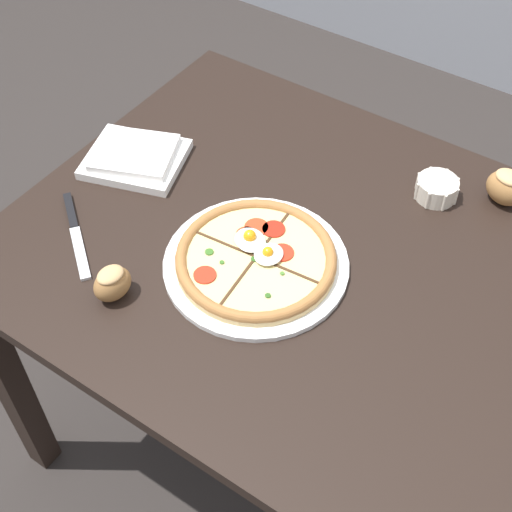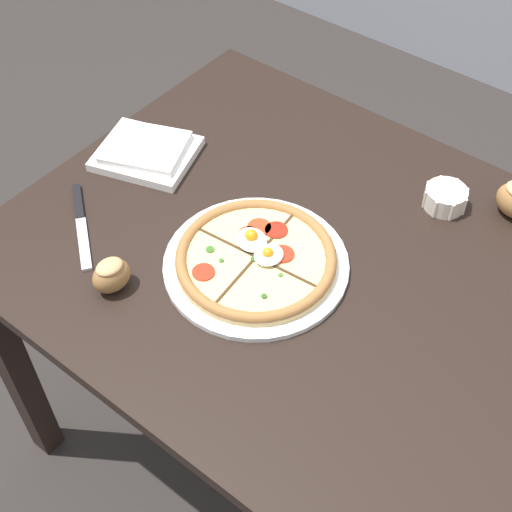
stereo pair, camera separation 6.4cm
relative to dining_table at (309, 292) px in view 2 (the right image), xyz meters
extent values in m
plane|color=#2D2826|center=(0.00, 0.00, -0.67)|extent=(12.00, 12.00, 0.00)
cube|color=black|center=(0.00, 0.00, 0.10)|extent=(1.18, 0.93, 0.03)
cube|color=black|center=(-0.54, -0.42, -0.29)|extent=(0.06, 0.06, 0.75)
cube|color=black|center=(-0.54, 0.42, -0.29)|extent=(0.06, 0.06, 0.75)
cylinder|color=white|center=(-0.07, -0.09, 0.12)|extent=(0.36, 0.36, 0.01)
cylinder|color=#DBB775|center=(-0.07, -0.09, 0.13)|extent=(0.31, 0.31, 0.01)
cylinder|color=#E0CC84|center=(-0.07, -0.09, 0.14)|extent=(0.27, 0.27, 0.00)
torus|color=#A36B38|center=(-0.07, -0.09, 0.14)|extent=(0.31, 0.31, 0.02)
cube|color=#472D19|center=(-0.08, -0.02, 0.14)|extent=(0.02, 0.14, 0.00)
cube|color=#472D19|center=(-0.14, -0.09, 0.14)|extent=(0.14, 0.02, 0.00)
cube|color=#472D19|center=(-0.06, -0.15, 0.14)|extent=(0.02, 0.14, 0.00)
cube|color=#472D19|center=(0.00, -0.08, 0.14)|extent=(0.14, 0.02, 0.00)
cylinder|color=red|center=(-0.08, -0.01, 0.14)|extent=(0.05, 0.05, 0.00)
cylinder|color=red|center=(-0.11, -0.02, 0.14)|extent=(0.05, 0.05, 0.00)
cylinder|color=red|center=(-0.12, -0.05, 0.14)|extent=(0.04, 0.04, 0.00)
cylinder|color=red|center=(-0.03, -0.05, 0.14)|extent=(0.04, 0.04, 0.00)
cylinder|color=red|center=(-0.12, -0.18, 0.14)|extent=(0.04, 0.04, 0.00)
ellipsoid|color=white|center=(-0.05, -0.07, 0.15)|extent=(0.06, 0.06, 0.01)
sphere|color=orange|center=(-0.05, -0.07, 0.15)|extent=(0.02, 0.02, 0.02)
ellipsoid|color=white|center=(-0.10, -0.06, 0.15)|extent=(0.09, 0.08, 0.01)
sphere|color=orange|center=(-0.10, -0.06, 0.15)|extent=(0.03, 0.03, 0.03)
cylinder|color=#2D5B1E|center=(-0.07, -0.09, 0.14)|extent=(0.01, 0.01, 0.00)
cylinder|color=#477A2D|center=(-0.08, -0.05, 0.14)|extent=(0.02, 0.02, 0.00)
cylinder|color=#477A2D|center=(-0.01, -0.09, 0.14)|extent=(0.01, 0.01, 0.00)
cylinder|color=#2D5B1E|center=(-0.10, -0.08, 0.14)|extent=(0.01, 0.01, 0.00)
cylinder|color=#386B23|center=(-0.07, -0.08, 0.14)|extent=(0.01, 0.01, 0.00)
cylinder|color=#2D5B1E|center=(0.00, -0.15, 0.14)|extent=(0.01, 0.01, 0.00)
cylinder|color=#386B23|center=(-0.15, -0.13, 0.14)|extent=(0.02, 0.02, 0.00)
cylinder|color=#386B23|center=(-0.12, -0.13, 0.14)|extent=(0.01, 0.01, 0.00)
cylinder|color=silver|center=(0.13, 0.29, 0.13)|extent=(0.09, 0.09, 0.04)
cylinder|color=beige|center=(0.13, 0.29, 0.14)|extent=(0.07, 0.07, 0.02)
cylinder|color=silver|center=(0.18, 0.29, 0.13)|extent=(0.01, 0.01, 0.04)
cylinder|color=silver|center=(0.16, 0.32, 0.13)|extent=(0.01, 0.01, 0.04)
cylinder|color=silver|center=(0.13, 0.33, 0.13)|extent=(0.01, 0.01, 0.04)
cylinder|color=silver|center=(0.10, 0.32, 0.13)|extent=(0.01, 0.01, 0.04)
cylinder|color=silver|center=(0.09, 0.29, 0.13)|extent=(0.01, 0.01, 0.04)
cylinder|color=silver|center=(0.10, 0.26, 0.13)|extent=(0.01, 0.01, 0.04)
cylinder|color=silver|center=(0.13, 0.24, 0.13)|extent=(0.01, 0.01, 0.04)
cylinder|color=silver|center=(0.16, 0.26, 0.13)|extent=(0.01, 0.01, 0.04)
cube|color=white|center=(-0.46, 0.02, 0.12)|extent=(0.25, 0.23, 0.02)
cube|color=white|center=(-0.46, 0.02, 0.14)|extent=(0.21, 0.20, 0.02)
ellipsoid|color=olive|center=(-0.25, -0.29, 0.14)|extent=(0.07, 0.08, 0.06)
ellipsoid|color=tan|center=(-0.25, -0.29, 0.17)|extent=(0.05, 0.06, 0.02)
cube|color=silver|center=(-0.37, -0.25, 0.11)|extent=(0.12, 0.10, 0.01)
cube|color=black|center=(-0.47, -0.18, 0.12)|extent=(0.09, 0.07, 0.01)
camera|label=1|loc=(0.43, -0.83, 1.15)|focal=50.00mm
camera|label=2|loc=(0.48, -0.79, 1.15)|focal=50.00mm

